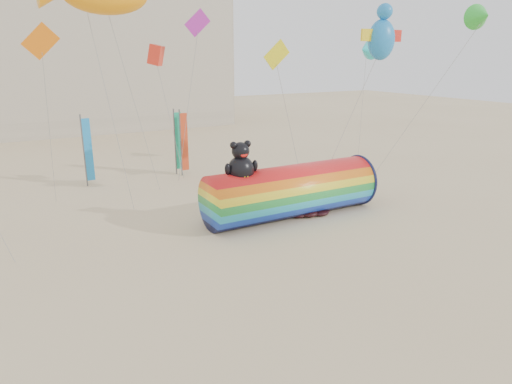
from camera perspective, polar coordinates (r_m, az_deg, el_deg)
ground at (r=22.75m, az=0.77°, el=-6.93°), size 160.00×160.00×0.00m
windsock_assembly at (r=26.67m, az=4.43°, el=0.29°), size 10.54×3.21×4.86m
kite_handler at (r=28.06m, az=5.56°, el=-0.51°), size 0.75×0.70×1.72m
fabric_bundle at (r=27.24m, az=6.95°, el=-2.61°), size 2.62×1.35×0.41m
festival_banners at (r=35.82m, az=-12.94°, el=5.83°), size 7.77×0.76×5.20m
flying_kites at (r=26.04m, az=-2.60°, el=21.65°), size 29.80×13.56×7.33m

